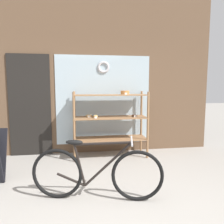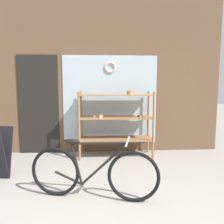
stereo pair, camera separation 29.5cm
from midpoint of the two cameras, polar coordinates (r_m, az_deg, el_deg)
The scene contains 3 objects.
storefront_facade at distance 4.78m, azimuth -1.60°, elevation 10.08°, with size 5.24×0.13×3.54m.
display_case at distance 4.46m, azimuth 3.03°, elevation -1.44°, with size 1.49×0.51×1.35m.
bicycle at distance 2.89m, azimuth -2.07°, elevation -15.48°, with size 1.66×0.52×0.79m.
Camera 2 is at (-0.04, -2.01, 1.45)m, focal length 35.00 mm.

